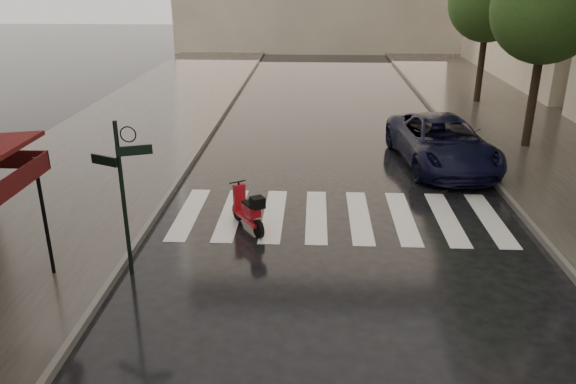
{
  "coord_description": "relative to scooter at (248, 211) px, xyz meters",
  "views": [
    {
      "loc": [
        2.37,
        -6.6,
        5.56
      ],
      "look_at": [
        1.85,
        4.0,
        1.4
      ],
      "focal_mm": 35.0,
      "sensor_mm": 36.0,
      "label": 1
    }
  ],
  "objects": [
    {
      "name": "ground",
      "position": [
        -0.89,
        -5.15,
        -0.47
      ],
      "size": [
        120.0,
        120.0,
        0.0
      ],
      "primitive_type": "plane",
      "color": "black",
      "rests_on": "ground"
    },
    {
      "name": "sidewalk_near",
      "position": [
        -5.39,
        6.85,
        -0.41
      ],
      "size": [
        6.0,
        60.0,
        0.12
      ],
      "primitive_type": "cube",
      "color": "#38332D",
      "rests_on": "ground"
    },
    {
      "name": "sidewalk_far",
      "position": [
        9.36,
        6.85,
        -0.41
      ],
      "size": [
        5.5,
        60.0,
        0.12
      ],
      "primitive_type": "cube",
      "color": "#38332D",
      "rests_on": "ground"
    },
    {
      "name": "curb_near",
      "position": [
        -2.34,
        6.85,
        -0.39
      ],
      "size": [
        0.12,
        60.0,
        0.16
      ],
      "primitive_type": "cube",
      "color": "#595651",
      "rests_on": "ground"
    },
    {
      "name": "curb_far",
      "position": [
        6.56,
        6.85,
        -0.39
      ],
      "size": [
        0.12,
        60.0,
        0.16
      ],
      "primitive_type": "cube",
      "color": "#595651",
      "rests_on": "ground"
    },
    {
      "name": "crosswalk",
      "position": [
        2.09,
        0.85,
        -0.46
      ],
      "size": [
        7.85,
        3.2,
        0.01
      ],
      "color": "silver",
      "rests_on": "ground"
    },
    {
      "name": "signpost",
      "position": [
        -2.08,
        -2.15,
        1.36
      ],
      "size": [
        1.17,
        0.29,
        3.1
      ],
      "color": "black",
      "rests_on": "ground"
    },
    {
      "name": "scooter",
      "position": [
        0.0,
        0.0,
        0.0
      ],
      "size": [
        0.93,
        1.34,
        1.01
      ],
      "rotation": [
        0.0,
        0.0,
        0.57
      ],
      "color": "black",
      "rests_on": "ground"
    },
    {
      "name": "parked_car",
      "position": [
        5.38,
        4.96,
        0.27
      ],
      "size": [
        3.02,
        5.52,
        1.47
      ],
      "primitive_type": "imported",
      "rotation": [
        0.0,
        0.0,
        0.11
      ],
      "color": "black",
      "rests_on": "ground"
    }
  ]
}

